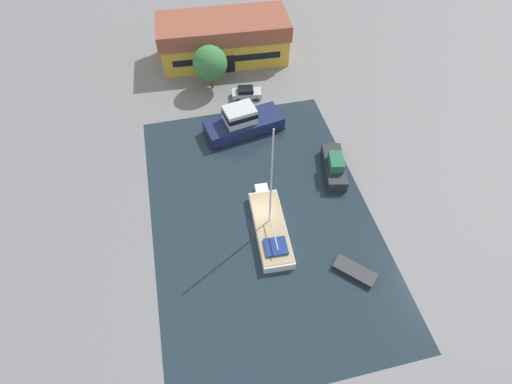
% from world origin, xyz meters
% --- Properties ---
extents(ground_plane, '(440.00, 440.00, 0.00)m').
position_xyz_m(ground_plane, '(0.00, 0.00, 0.00)').
color(ground_plane, slate).
extents(water_canal, '(24.60, 36.93, 0.01)m').
position_xyz_m(water_canal, '(0.00, 0.00, 0.00)').
color(water_canal, '#1E2D38').
rests_on(water_canal, ground).
extents(warehouse_building, '(20.41, 9.53, 6.54)m').
position_xyz_m(warehouse_building, '(1.50, 31.76, 3.31)').
color(warehouse_building, gold).
rests_on(warehouse_building, ground).
extents(quay_tree_near_building, '(4.93, 4.93, 6.71)m').
position_xyz_m(quay_tree_near_building, '(-1.72, 24.41, 4.24)').
color(quay_tree_near_building, brown).
rests_on(quay_tree_near_building, ground).
extents(parked_car, '(4.44, 2.50, 1.61)m').
position_xyz_m(parked_car, '(2.79, 21.11, 0.81)').
color(parked_car, silver).
rests_on(parked_car, ground).
extents(sailboat_moored, '(3.85, 11.14, 14.66)m').
position_xyz_m(sailboat_moored, '(0.48, -2.12, 0.68)').
color(sailboat_moored, white).
rests_on(sailboat_moored, water_canal).
extents(motor_cruiser, '(10.94, 5.89, 3.98)m').
position_xyz_m(motor_cruiser, '(0.84, 14.25, 1.45)').
color(motor_cruiser, '#19234C').
rests_on(motor_cruiser, water_canal).
extents(small_dinghy, '(4.26, 4.33, 0.60)m').
position_xyz_m(small_dinghy, '(7.66, -9.02, 0.31)').
color(small_dinghy, '#23282D').
rests_on(small_dinghy, water_canal).
extents(cabin_boat, '(3.70, 7.13, 2.71)m').
position_xyz_m(cabin_boat, '(10.27, 4.57, 1.00)').
color(cabin_boat, '#23282D').
rests_on(cabin_boat, water_canal).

